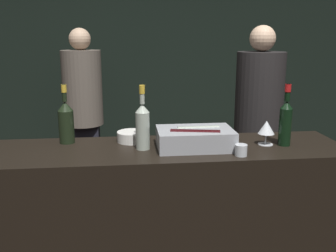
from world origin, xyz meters
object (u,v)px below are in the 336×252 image
at_px(wine_glass, 266,128).
at_px(rose_wine_bottle, 143,124).
at_px(ice_bin_with_bottles, 195,138).
at_px(candle_votive, 241,150).
at_px(person_in_hoodie, 258,121).
at_px(bowl_white, 132,136).
at_px(champagne_bottle, 66,121).
at_px(person_blond_tee, 83,108).
at_px(red_wine_bottle_burgundy, 286,120).

bearing_deg(wine_glass, rose_wine_bottle, -179.41).
xyz_separation_m(ice_bin_with_bottles, candle_votive, (0.22, -0.17, -0.03)).
bearing_deg(ice_bin_with_bottles, person_in_hoodie, 53.64).
distance_m(bowl_white, champagne_bottle, 0.40).
bearing_deg(person_blond_tee, person_in_hoodie, -64.12).
relative_size(bowl_white, person_blond_tee, 0.10).
xyz_separation_m(ice_bin_with_bottles, person_blond_tee, (-0.82, 1.74, -0.15)).
xyz_separation_m(ice_bin_with_bottles, wine_glass, (0.42, 0.02, 0.04)).
relative_size(ice_bin_with_bottles, candle_votive, 6.51).
bearing_deg(bowl_white, person_blond_tee, 106.44).
relative_size(wine_glass, champagne_bottle, 0.41).
xyz_separation_m(bowl_white, red_wine_bottle_burgundy, (0.88, -0.17, 0.11)).
bearing_deg(red_wine_bottle_burgundy, ice_bin_with_bottles, 179.55).
height_order(ice_bin_with_bottles, bowl_white, ice_bin_with_bottles).
bearing_deg(wine_glass, candle_votive, -137.84).
height_order(rose_wine_bottle, red_wine_bottle_burgundy, rose_wine_bottle).
bearing_deg(champagne_bottle, ice_bin_with_bottles, -13.80).
xyz_separation_m(rose_wine_bottle, champagne_bottle, (-0.44, 0.17, -0.01)).
distance_m(wine_glass, rose_wine_bottle, 0.72).
height_order(wine_glass, red_wine_bottle_burgundy, red_wine_bottle_burgundy).
relative_size(ice_bin_with_bottles, rose_wine_bottle, 1.18).
bearing_deg(bowl_white, champagne_bottle, 177.99).
bearing_deg(candle_votive, wine_glass, 42.16).
height_order(candle_votive, person_blond_tee, person_blond_tee).
relative_size(ice_bin_with_bottles, wine_glass, 2.98).
xyz_separation_m(ice_bin_with_bottles, person_in_hoodie, (0.72, 0.97, -0.14)).
bearing_deg(champagne_bottle, red_wine_bottle_burgundy, -8.36).
distance_m(ice_bin_with_bottles, person_blond_tee, 1.93).
relative_size(bowl_white, person_in_hoodie, 0.10).
height_order(ice_bin_with_bottles, candle_votive, ice_bin_with_bottles).
height_order(ice_bin_with_bottles, person_blond_tee, person_blond_tee).
height_order(bowl_white, rose_wine_bottle, rose_wine_bottle).
height_order(red_wine_bottle_burgundy, champagne_bottle, red_wine_bottle_burgundy).
distance_m(candle_votive, person_blond_tee, 2.17).
distance_m(candle_votive, person_in_hoodie, 1.25).
height_order(wine_glass, person_blond_tee, person_blond_tee).
relative_size(bowl_white, candle_votive, 2.67).
bearing_deg(rose_wine_bottle, red_wine_bottle_burgundy, -0.91).
bearing_deg(wine_glass, bowl_white, 168.95).
relative_size(rose_wine_bottle, red_wine_bottle_burgundy, 1.01).
bearing_deg(wine_glass, champagne_bottle, 171.89).
relative_size(bowl_white, rose_wine_bottle, 0.48).
relative_size(ice_bin_with_bottles, bowl_white, 2.44).
bearing_deg(person_blond_tee, wine_glass, -91.78).
relative_size(bowl_white, champagne_bottle, 0.50).
xyz_separation_m(wine_glass, person_blond_tee, (-1.24, 1.72, -0.19)).
bearing_deg(wine_glass, red_wine_bottle_burgundy, -11.16).
bearing_deg(red_wine_bottle_burgundy, rose_wine_bottle, 179.09).
bearing_deg(person_blond_tee, candle_votive, -99.01).
bearing_deg(person_in_hoodie, champagne_bottle, 118.59).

